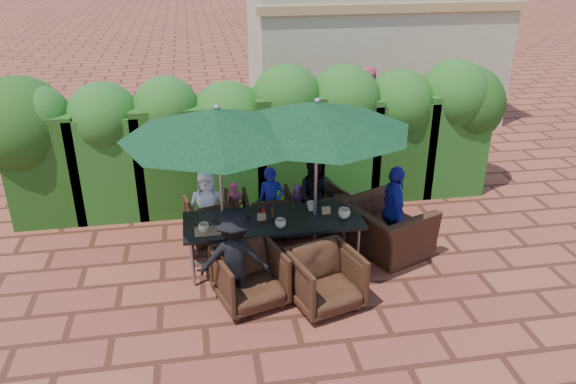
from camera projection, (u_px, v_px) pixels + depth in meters
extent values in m
plane|color=brown|center=(280.00, 269.00, 8.09)|extent=(80.00, 80.00, 0.00)
cube|color=black|center=(273.00, 221.00, 7.91)|extent=(2.51, 0.90, 0.05)
cube|color=gray|center=(274.00, 258.00, 8.16)|extent=(2.31, 0.05, 0.05)
cylinder|color=gray|center=(193.00, 264.00, 7.57)|extent=(0.05, 0.05, 0.70)
cylinder|color=gray|center=(192.00, 239.00, 8.20)|extent=(0.05, 0.05, 0.70)
cylinder|color=gray|center=(358.00, 249.00, 7.93)|extent=(0.05, 0.05, 0.70)
cylinder|color=gray|center=(345.00, 226.00, 8.56)|extent=(0.05, 0.05, 0.70)
cylinder|color=gray|center=(226.00, 269.00, 8.07)|extent=(0.44, 0.44, 0.03)
cylinder|color=gray|center=(222.00, 195.00, 7.57)|extent=(0.04, 0.04, 2.40)
cone|color=black|center=(218.00, 123.00, 7.14)|extent=(2.54, 2.54, 0.38)
sphere|color=gray|center=(217.00, 107.00, 7.06)|extent=(0.08, 0.08, 0.08)
cylinder|color=gray|center=(314.00, 258.00, 8.34)|extent=(0.44, 0.44, 0.03)
cylinder|color=gray|center=(316.00, 186.00, 7.84)|extent=(0.04, 0.04, 2.40)
cone|color=black|center=(317.00, 116.00, 7.41)|extent=(2.58, 2.58, 0.38)
sphere|color=gray|center=(317.00, 101.00, 7.32)|extent=(0.08, 0.08, 0.08)
imported|color=black|center=(212.00, 216.00, 8.79)|extent=(0.85, 0.82, 0.75)
imported|color=black|center=(268.00, 211.00, 8.93)|extent=(0.75, 0.70, 0.77)
imported|color=black|center=(322.00, 207.00, 9.12)|extent=(0.88, 0.86, 0.71)
imported|color=black|center=(250.00, 274.00, 7.22)|extent=(1.00, 0.97, 0.84)
imported|color=black|center=(325.00, 277.00, 7.17)|extent=(1.00, 0.96, 0.84)
imported|color=black|center=(387.00, 221.00, 8.36)|extent=(1.16, 1.39, 1.03)
imported|color=white|center=(207.00, 207.00, 8.61)|extent=(0.62, 0.42, 1.18)
imported|color=#1B1E93|center=(271.00, 203.00, 8.75)|extent=(0.46, 0.39, 1.16)
imported|color=black|center=(316.00, 197.00, 8.85)|extent=(0.69, 0.54, 1.25)
imported|color=black|center=(235.00, 258.00, 7.06)|extent=(0.93, 0.52, 1.38)
imported|color=#1B1E93|center=(394.00, 211.00, 8.22)|extent=(0.47, 0.85, 1.40)
imported|color=#EC5375|center=(235.00, 208.00, 8.92)|extent=(0.38, 0.34, 0.87)
imported|color=#8D479A|center=(298.00, 208.00, 8.98)|extent=(0.33, 0.29, 0.80)
imported|color=#268D3F|center=(333.00, 124.00, 11.69)|extent=(1.53, 0.83, 1.55)
imported|color=#EC5375|center=(364.00, 110.00, 12.13)|extent=(1.03, 0.85, 1.86)
imported|color=gray|center=(401.00, 115.00, 12.22)|extent=(1.08, 1.01, 1.59)
imported|color=beige|center=(204.00, 228.00, 7.55)|extent=(0.15, 0.15, 0.12)
imported|color=beige|center=(229.00, 215.00, 7.88)|extent=(0.15, 0.15, 0.14)
imported|color=beige|center=(281.00, 223.00, 7.66)|extent=(0.15, 0.15, 0.12)
imported|color=beige|center=(311.00, 206.00, 8.12)|extent=(0.14, 0.14, 0.13)
imported|color=beige|center=(344.00, 213.00, 7.91)|extent=(0.17, 0.17, 0.14)
cylinder|color=#B20C0A|center=(263.00, 213.00, 7.88)|extent=(0.04, 0.04, 0.17)
cylinder|color=#4C230C|center=(272.00, 213.00, 7.90)|extent=(0.04, 0.04, 0.17)
cube|color=#9B734B|center=(208.00, 231.00, 7.56)|extent=(0.35, 0.25, 0.02)
cube|color=tan|center=(262.00, 217.00, 7.86)|extent=(0.12, 0.06, 0.10)
cube|color=tan|center=(326.00, 210.00, 8.03)|extent=(0.12, 0.06, 0.10)
cube|color=#133D10|center=(47.00, 166.00, 9.21)|extent=(1.15, 0.95, 1.85)
sphere|color=#133D10|center=(38.00, 118.00, 8.87)|extent=(1.05, 1.05, 1.05)
cube|color=#133D10|center=(110.00, 164.00, 9.38)|extent=(1.15, 0.95, 1.79)
sphere|color=#133D10|center=(104.00, 118.00, 9.05)|extent=(1.17, 1.17, 1.17)
cube|color=#133D10|center=(171.00, 158.00, 9.52)|extent=(1.15, 0.95, 1.89)
sphere|color=#133D10|center=(166.00, 110.00, 9.16)|extent=(1.09, 1.09, 1.09)
cube|color=#133D10|center=(230.00, 160.00, 9.72)|extent=(1.15, 0.95, 1.66)
sphere|color=#133D10|center=(228.00, 120.00, 9.41)|extent=(1.29, 1.29, 1.29)
cube|color=#133D10|center=(287.00, 148.00, 9.81)|extent=(1.15, 0.95, 1.97)
sphere|color=#133D10|center=(287.00, 99.00, 9.43)|extent=(1.18, 1.18, 1.18)
cube|color=#133D10|center=(342.00, 147.00, 9.98)|extent=(1.15, 0.95, 1.88)
sphere|color=#133D10|center=(344.00, 102.00, 9.63)|extent=(1.28, 1.28, 1.28)
cube|color=#133D10|center=(396.00, 147.00, 10.16)|extent=(1.15, 0.95, 1.78)
sphere|color=#133D10|center=(399.00, 104.00, 9.82)|extent=(1.22, 1.22, 1.22)
cube|color=#133D10|center=(448.00, 141.00, 10.29)|extent=(1.15, 0.95, 1.89)
sphere|color=#133D10|center=(454.00, 95.00, 9.93)|extent=(1.27, 1.27, 1.27)
sphere|color=#133D10|center=(21.00, 126.00, 8.97)|extent=(1.60, 1.60, 1.60)
sphere|color=#133D10|center=(465.00, 104.00, 10.15)|extent=(1.40, 1.40, 1.40)
cube|color=#B7AF88|center=(372.00, 54.00, 14.21)|extent=(6.00, 3.00, 3.20)
cube|color=tan|center=(396.00, 8.00, 12.37)|extent=(6.20, 0.25, 0.20)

